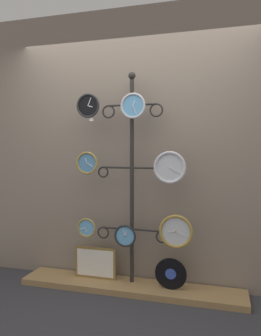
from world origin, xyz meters
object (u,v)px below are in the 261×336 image
object	(u,v)px
clock_bottom_left	(87,228)
vinyl_record	(171,274)
clock_middle_left	(87,163)
clock_top_center	(133,106)
display_stand	(132,214)
picture_frame	(95,263)
clock_top_left	(88,106)
clock_bottom_center	(125,236)
clock_bottom_right	(176,231)
clock_middle_right	(170,167)

from	to	relation	value
clock_bottom_left	vinyl_record	distance (m)	0.92
clock_middle_left	clock_top_center	bearing A→B (deg)	-1.94
display_stand	clock_top_center	xyz separation A→B (m)	(0.04, -0.11, 1.04)
clock_top_center	picture_frame	bearing A→B (deg)	166.90
clock_top_left	picture_frame	distance (m)	1.58
clock_bottom_left	picture_frame	xyz separation A→B (m)	(0.05, 0.10, -0.38)
clock_bottom_left	clock_bottom_center	distance (m)	0.40
clock_top_center	clock_bottom_right	distance (m)	1.23
display_stand	clock_bottom_center	size ratio (longest dim) A/B	9.66
clock_bottom_right	clock_middle_right	bearing A→B (deg)	178.73
clock_middle_right	picture_frame	xyz separation A→B (m)	(-0.77, 0.07, -0.99)
clock_bottom_center	vinyl_record	xyz separation A→B (m)	(0.44, 0.01, -0.33)
clock_top_left	clock_top_center	size ratio (longest dim) A/B	0.99
clock_top_left	picture_frame	world-z (taller)	clock_top_left
clock_top_center	clock_middle_left	xyz separation A→B (m)	(-0.47, 0.02, -0.54)
clock_middle_left	picture_frame	xyz separation A→B (m)	(0.05, 0.08, -1.02)
clock_middle_left	clock_bottom_center	distance (m)	0.80
clock_top_left	clock_bottom_left	world-z (taller)	clock_top_left
clock_middle_right	picture_frame	bearing A→B (deg)	174.44
clock_top_left	vinyl_record	bearing A→B (deg)	1.49
clock_bottom_left	clock_bottom_center	bearing A→B (deg)	3.67
clock_top_center	clock_middle_left	size ratio (longest dim) A/B	1.08
clock_top_left	clock_middle_left	world-z (taller)	clock_top_left
display_stand	vinyl_record	size ratio (longest dim) A/B	7.08
clock_middle_right	clock_bottom_center	xyz separation A→B (m)	(-0.43, 0.00, -0.67)
display_stand	clock_middle_right	distance (m)	0.62
display_stand	clock_top_left	bearing A→B (deg)	-166.32
display_stand	clock_top_left	distance (m)	1.14
picture_frame	clock_bottom_left	bearing A→B (deg)	-117.87
clock_bottom_left	vinyl_record	xyz separation A→B (m)	(0.83, 0.03, -0.39)
display_stand	clock_top_center	world-z (taller)	display_stand
clock_bottom_left	vinyl_record	bearing A→B (deg)	2.08
clock_bottom_right	picture_frame	distance (m)	0.92
clock_top_left	display_stand	bearing A→B (deg)	13.68
clock_middle_right	clock_top_center	bearing A→B (deg)	-175.97
display_stand	clock_bottom_center	world-z (taller)	display_stand
display_stand	vinyl_record	xyz separation A→B (m)	(0.40, -0.08, -0.53)
clock_middle_left	clock_bottom_left	xyz separation A→B (m)	(-0.00, -0.01, -0.64)
display_stand	clock_bottom_center	bearing A→B (deg)	-117.15
clock_top_center	clock_middle_right	world-z (taller)	clock_top_center
vinyl_record	picture_frame	xyz separation A→B (m)	(-0.78, 0.07, 0.01)
clock_top_center	clock_bottom_center	bearing A→B (deg)	162.51
clock_top_left	clock_top_center	distance (m)	0.46
display_stand	clock_bottom_center	xyz separation A→B (m)	(-0.04, -0.08, -0.19)
clock_top_center	clock_middle_left	world-z (taller)	clock_top_center
clock_bottom_left	picture_frame	size ratio (longest dim) A/B	0.44
clock_top_left	clock_bottom_center	distance (m)	1.31
clock_top_center	clock_bottom_left	size ratio (longest dim) A/B	1.25
clock_bottom_right	vinyl_record	size ratio (longest dim) A/B	1.06
clock_bottom_center	picture_frame	world-z (taller)	clock_bottom_center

